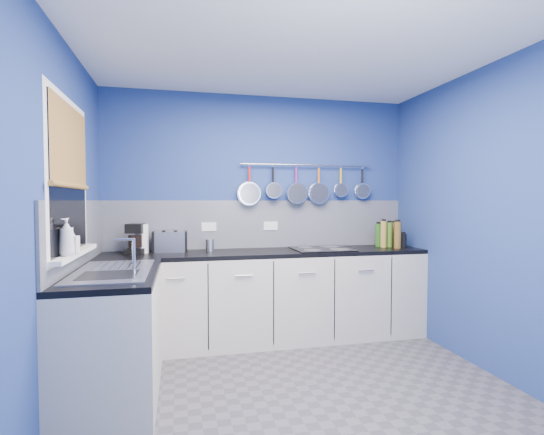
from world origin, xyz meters
name	(u,v)px	position (x,y,z in m)	size (l,w,h in m)	color
floor	(302,398)	(0.00, 0.00, -0.01)	(3.20, 3.00, 0.02)	#47474C
ceiling	(303,38)	(0.00, 0.00, 2.51)	(3.20, 3.00, 0.02)	white
wall_back	(261,215)	(0.00, 1.51, 1.25)	(3.20, 0.02, 2.50)	navy
wall_front	(438,245)	(0.00, -1.51, 1.25)	(3.20, 0.02, 2.50)	navy
wall_left	(50,225)	(-1.61, 0.00, 1.25)	(0.02, 3.00, 2.50)	navy
wall_right	(498,219)	(1.61, 0.00, 1.25)	(0.02, 3.00, 2.50)	navy
backsplash_back	(261,224)	(0.00, 1.49, 1.15)	(3.20, 0.02, 0.50)	gray
backsplash_left	(79,233)	(-1.59, 0.60, 1.15)	(0.02, 1.80, 0.50)	gray
cabinet_run_back	(267,298)	(0.00, 1.20, 0.43)	(3.20, 0.60, 0.86)	beige
worktop_back	(267,253)	(0.00, 1.20, 0.88)	(3.20, 0.60, 0.04)	black
cabinet_run_left	(114,337)	(-1.30, 0.30, 0.43)	(0.60, 1.20, 0.86)	beige
worktop_left	(113,274)	(-1.30, 0.30, 0.88)	(0.60, 1.20, 0.04)	black
window_frame	(69,178)	(-1.58, 0.30, 1.55)	(0.01, 1.00, 1.10)	white
window_glass	(69,178)	(-1.57, 0.30, 1.55)	(0.01, 0.90, 1.00)	black
bamboo_blind	(70,145)	(-1.56, 0.30, 1.77)	(0.01, 0.90, 0.55)	olive
window_sill	(74,253)	(-1.55, 0.30, 1.04)	(0.10, 0.98, 0.03)	white
sink_unit	(113,271)	(-1.30, 0.30, 0.90)	(0.50, 0.95, 0.01)	silver
mixer_tap	(134,256)	(-1.14, 0.12, 1.03)	(0.12, 0.08, 0.26)	silver
socket_left	(209,227)	(-0.55, 1.48, 1.13)	(0.15, 0.01, 0.09)	white
socket_right	(271,226)	(0.10, 1.48, 1.13)	(0.15, 0.01, 0.09)	white
pot_rail	(307,165)	(0.50, 1.45, 1.78)	(0.02, 0.02, 1.45)	silver
soap_bottle_a	(67,237)	(-1.53, 0.04, 1.17)	(0.09, 0.09, 0.24)	white
soap_bottle_b	(72,241)	(-1.53, 0.16, 1.14)	(0.08, 0.08, 0.17)	white
paper_towel	(142,239)	(-1.19, 1.29, 1.04)	(0.12, 0.12, 0.28)	white
coffee_maker	(135,239)	(-1.25, 1.23, 1.04)	(0.16, 0.18, 0.28)	black
toaster	(170,242)	(-0.94, 1.33, 1.00)	(0.31, 0.18, 0.20)	silver
canister	(210,245)	(-0.55, 1.30, 0.96)	(0.08, 0.08, 0.12)	silver
hob	(322,249)	(0.57, 1.17, 0.91)	(0.58, 0.51, 0.01)	black
pan_0	(249,184)	(-0.13, 1.44, 1.57)	(0.24, 0.06, 0.43)	silver
pan_1	(273,181)	(0.12, 1.44, 1.60)	(0.17, 0.08, 0.36)	silver
pan_2	(296,184)	(0.37, 1.44, 1.57)	(0.23, 0.07, 0.42)	silver
pan_3	(319,185)	(0.63, 1.44, 1.57)	(0.23, 0.05, 0.42)	silver
pan_4	(341,181)	(0.88, 1.44, 1.61)	(0.15, 0.05, 0.34)	silver
pan_5	(362,182)	(1.14, 1.44, 1.60)	(0.17, 0.05, 0.36)	silver
condiment_0	(394,234)	(1.47, 1.33, 1.03)	(0.06, 0.06, 0.26)	brown
condiment_1	(387,235)	(1.37, 1.31, 1.02)	(0.07, 0.07, 0.25)	black
condiment_2	(379,235)	(1.27, 1.31, 1.02)	(0.07, 0.07, 0.25)	#265919
condiment_3	(397,237)	(1.45, 1.23, 1.01)	(0.05, 0.05, 0.21)	#8C5914
condiment_4	(389,235)	(1.35, 1.22, 1.03)	(0.06, 0.06, 0.26)	#3F721E
condiment_5	(384,234)	(1.28, 1.22, 1.04)	(0.07, 0.07, 0.28)	olive
condiment_6	(403,241)	(1.46, 1.13, 0.97)	(0.07, 0.07, 0.15)	black
condiment_7	(398,235)	(1.38, 1.10, 1.04)	(0.07, 0.07, 0.28)	brown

